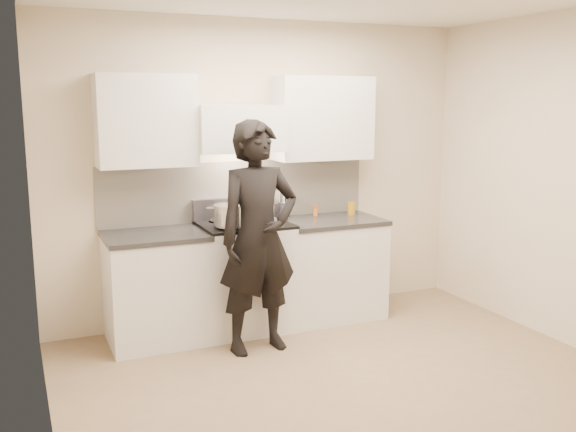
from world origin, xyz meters
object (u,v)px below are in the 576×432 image
Objects in this scene: stove at (245,276)px; utensil_crock at (284,209)px; person at (258,238)px; counter_right at (329,267)px; wok at (252,208)px.

stove is 0.72m from utensil_crock.
person is (-0.52, -0.70, -0.08)m from utensil_crock.
counter_right is 0.93m from wok.
wok reaches higher than counter_right.
person reaches higher than wok.
utensil_crock is at bearing 13.89° from wok.
stove is 0.83m from counter_right.
stove is 0.59m from wok.
counter_right is 0.69m from utensil_crock.
wok is (-0.72, 0.10, 0.59)m from counter_right.
stove is 0.69m from person.
stove is at bearing -157.68° from utensil_crock.
counter_right is at bearing 0.00° from stove.
wok reaches higher than stove.
wok is at bearing -166.11° from utensil_crock.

